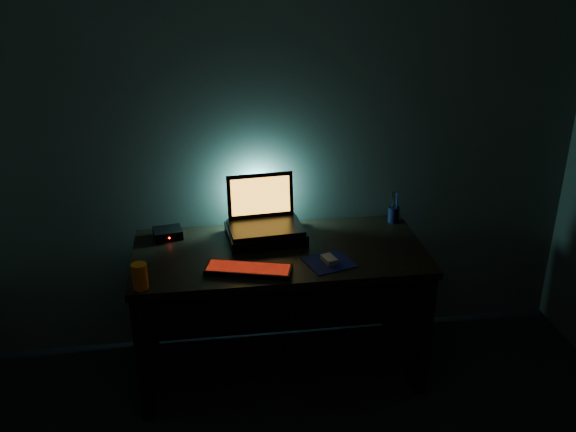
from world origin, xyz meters
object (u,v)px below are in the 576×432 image
object	(u,v)px
router	(168,233)
keyboard	(248,269)
juice_glass	(140,276)
pen_cup	(394,215)
laptop	(263,214)
mouse	(329,260)

from	to	relation	value
router	keyboard	bearing A→B (deg)	-57.46
juice_glass	pen_cup	bearing A→B (deg)	21.97
pen_cup	laptop	bearing A→B (deg)	-175.05
keyboard	router	distance (m)	0.59
laptop	mouse	size ratio (longest dim) A/B	4.49
mouse	juice_glass	world-z (taller)	juice_glass
pen_cup	keyboard	bearing A→B (deg)	-151.47
mouse	juice_glass	distance (m)	0.91
laptop	juice_glass	world-z (taller)	laptop
keyboard	router	world-z (taller)	router
keyboard	juice_glass	bearing A→B (deg)	-155.07
keyboard	mouse	xyz separation A→B (m)	(0.40, 0.04, 0.00)
laptop	keyboard	bearing A→B (deg)	-111.12
pen_cup	router	distance (m)	1.25
laptop	juice_glass	xyz separation A→B (m)	(-0.62, -0.48, -0.06)
laptop	router	world-z (taller)	laptop
keyboard	router	xyz separation A→B (m)	(-0.39, 0.44, 0.01)
pen_cup	juice_glass	distance (m)	1.47
keyboard	juice_glass	world-z (taller)	juice_glass
mouse	pen_cup	bearing A→B (deg)	26.32
keyboard	router	bearing A→B (deg)	147.67
router	juice_glass	bearing A→B (deg)	-111.26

